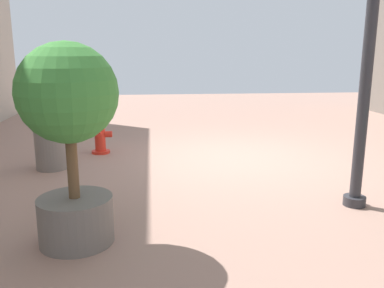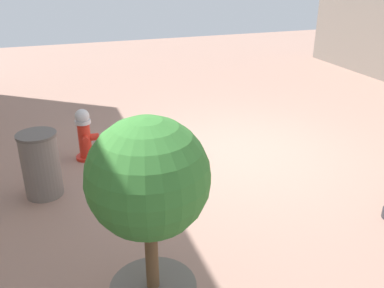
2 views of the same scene
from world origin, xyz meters
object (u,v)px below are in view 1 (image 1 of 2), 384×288
trash_bin (50,141)px  fire_hydrant (100,131)px  planter_tree (70,124)px  street_lamp (373,1)px

trash_bin → fire_hydrant: bearing=-124.6°
planter_tree → street_lamp: bearing=-168.5°
fire_hydrant → trash_bin: 1.22m
fire_hydrant → street_lamp: street_lamp is taller
fire_hydrant → planter_tree: planter_tree is taller
fire_hydrant → trash_bin: bearing=55.4°
planter_tree → trash_bin: size_ratio=2.16×
planter_tree → trash_bin: bearing=-72.4°
fire_hydrant → trash_bin: (0.69, 1.01, 0.03)m
fire_hydrant → trash_bin: trash_bin is taller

